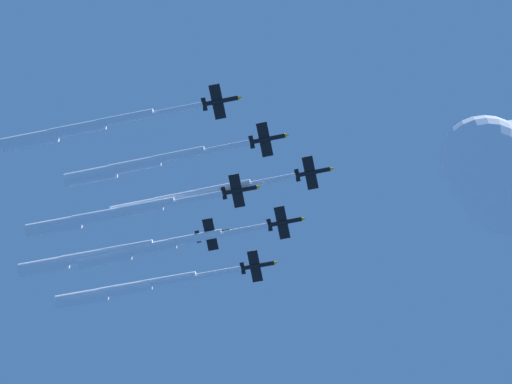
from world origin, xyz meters
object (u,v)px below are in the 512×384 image
object	(u,v)px
jet_lead	(181,199)
jet_starboard_mid	(126,289)
jet_port_outer	(77,130)
jet_starboard_outer	(86,257)
jet_starboard_inner	(135,166)
jet_port_mid	(100,217)
jet_port_inner	(149,248)

from	to	relation	value
jet_lead	jet_starboard_mid	size ratio (longest dim) A/B	0.97
jet_port_outer	jet_starboard_outer	distance (m)	35.29
jet_starboard_outer	jet_port_outer	bearing A→B (deg)	-132.76
jet_starboard_inner	jet_port_mid	size ratio (longest dim) A/B	0.95
jet_lead	jet_starboard_mid	xyz separation A→B (m)	(6.80, 29.40, -0.31)
jet_starboard_inner	jet_starboard_outer	world-z (taller)	jet_starboard_outer
jet_starboard_inner	jet_starboard_outer	bearing A→B (deg)	74.86
jet_lead	jet_port_outer	size ratio (longest dim) A/B	0.96
jet_starboard_mid	jet_port_outer	xyz separation A→B (m)	(-37.62, -26.51, -0.79)
jet_starboard_inner	jet_starboard_outer	distance (m)	29.43
jet_starboard_inner	jet_starboard_outer	size ratio (longest dim) A/B	1.01
jet_port_inner	jet_starboard_outer	xyz separation A→B (m)	(-10.02, 13.31, 0.46)
jet_starboard_mid	jet_starboard_outer	world-z (taller)	jet_starboard_mid
jet_lead	jet_port_mid	world-z (taller)	jet_lead
jet_port_inner	jet_port_mid	distance (m)	15.42
jet_starboard_inner	jet_port_inner	bearing A→B (deg)	40.43
jet_port_inner	jet_port_outer	bearing A→B (deg)	-159.65
jet_lead	jet_starboard_inner	distance (m)	14.65
jet_port_inner	jet_port_outer	xyz separation A→B (m)	(-33.98, -12.60, 0.28)
jet_lead	jet_port_mid	bearing A→B (deg)	126.52
jet_lead	jet_port_outer	xyz separation A→B (m)	(-30.82, 2.89, -1.10)
jet_port_outer	jet_starboard_outer	world-z (taller)	jet_starboard_outer
jet_port_inner	jet_port_mid	world-z (taller)	jet_port_inner
jet_starboard_inner	jet_starboard_mid	size ratio (longest dim) A/B	0.96
jet_starboard_inner	jet_port_mid	bearing A→B (deg)	81.53
jet_starboard_outer	jet_starboard_inner	bearing A→B (deg)	-105.14
jet_starboard_inner	jet_starboard_mid	distance (m)	36.03
jet_port_outer	jet_starboard_outer	bearing A→B (deg)	47.24
jet_port_inner	jet_starboard_inner	xyz separation A→B (m)	(-17.70, -15.09, -0.23)
jet_port_inner	jet_starboard_outer	distance (m)	16.67
jet_port_mid	jet_starboard_mid	bearing A→B (deg)	34.37
jet_port_mid	jet_port_outer	bearing A→B (deg)	-144.04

